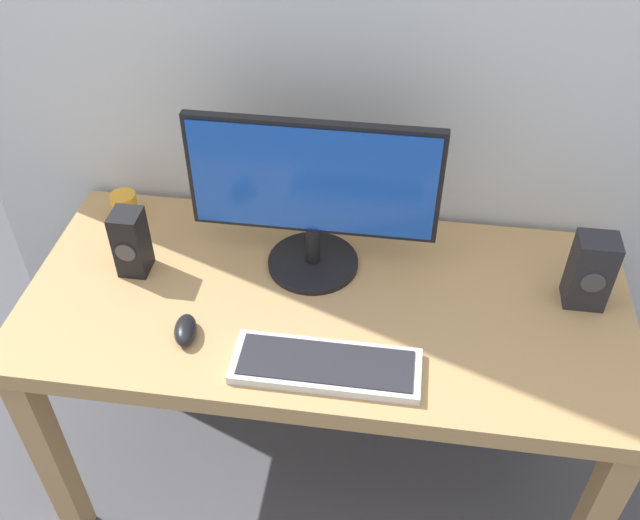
# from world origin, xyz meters

# --- Properties ---
(ground_plane) EXTENTS (6.00, 6.00, 0.00)m
(ground_plane) POSITION_xyz_m (0.00, 0.00, 0.00)
(ground_plane) COLOR #4C4C51
(desk) EXTENTS (1.49, 0.69, 0.76)m
(desk) POSITION_xyz_m (0.00, 0.00, 0.66)
(desk) COLOR tan
(desk) RESTS_ON ground_plane
(monitor) EXTENTS (0.61, 0.23, 0.42)m
(monitor) POSITION_xyz_m (-0.05, 0.12, 0.99)
(monitor) COLOR black
(monitor) RESTS_ON desk
(keyboard_primary) EXTENTS (0.42, 0.15, 0.02)m
(keyboard_primary) POSITION_xyz_m (0.03, -0.23, 0.78)
(keyboard_primary) COLOR silver
(keyboard_primary) RESTS_ON desk
(mouse) EXTENTS (0.07, 0.11, 0.04)m
(mouse) POSITION_xyz_m (-0.30, -0.17, 0.78)
(mouse) COLOR black
(mouse) RESTS_ON desk
(speaker_right) EXTENTS (0.10, 0.08, 0.19)m
(speaker_right) POSITION_xyz_m (0.62, 0.08, 0.86)
(speaker_right) COLOR #232328
(speaker_right) RESTS_ON desk
(speaker_left) EXTENTS (0.07, 0.08, 0.18)m
(speaker_left) POSITION_xyz_m (-0.50, 0.03, 0.85)
(speaker_left) COLOR black
(speaker_left) RESTS_ON desk
(coffee_mug) EXTENTS (0.07, 0.07, 0.08)m
(coffee_mug) POSITION_xyz_m (-0.59, 0.24, 0.80)
(coffee_mug) COLOR orange
(coffee_mug) RESTS_ON desk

